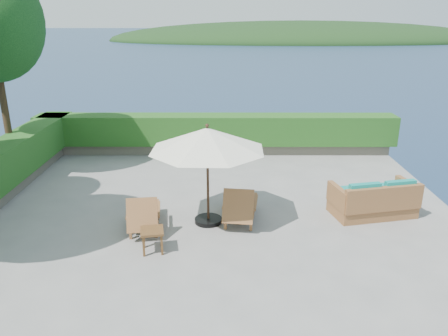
{
  "coord_description": "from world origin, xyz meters",
  "views": [
    {
      "loc": [
        0.33,
        -9.14,
        4.57
      ],
      "look_at": [
        0.3,
        0.8,
        1.1
      ],
      "focal_mm": 35.0,
      "sensor_mm": 36.0,
      "label": 1
    }
  ],
  "objects_px": {
    "lounge_left": "(144,213)",
    "side_table": "(152,234)",
    "wicker_loveseat": "(374,201)",
    "lounge_right": "(240,205)",
    "patio_umbrella": "(207,140)"
  },
  "relations": [
    {
      "from": "lounge_left",
      "to": "side_table",
      "type": "distance_m",
      "value": 1.06
    },
    {
      "from": "side_table",
      "to": "wicker_loveseat",
      "type": "distance_m",
      "value": 5.34
    },
    {
      "from": "lounge_right",
      "to": "patio_umbrella",
      "type": "bearing_deg",
      "value": -166.24
    },
    {
      "from": "wicker_loveseat",
      "to": "patio_umbrella",
      "type": "bearing_deg",
      "value": 173.49
    },
    {
      "from": "patio_umbrella",
      "to": "lounge_right",
      "type": "distance_m",
      "value": 1.76
    },
    {
      "from": "patio_umbrella",
      "to": "lounge_right",
      "type": "relative_size",
      "value": 1.97
    },
    {
      "from": "lounge_left",
      "to": "side_table",
      "type": "relative_size",
      "value": 3.14
    },
    {
      "from": "lounge_right",
      "to": "side_table",
      "type": "distance_m",
      "value": 2.32
    },
    {
      "from": "patio_umbrella",
      "to": "wicker_loveseat",
      "type": "distance_m",
      "value": 4.31
    },
    {
      "from": "side_table",
      "to": "wicker_loveseat",
      "type": "bearing_deg",
      "value": 18.86
    },
    {
      "from": "side_table",
      "to": "wicker_loveseat",
      "type": "relative_size",
      "value": 0.25
    },
    {
      "from": "lounge_left",
      "to": "lounge_right",
      "type": "relative_size",
      "value": 0.96
    },
    {
      "from": "lounge_right",
      "to": "wicker_loveseat",
      "type": "bearing_deg",
      "value": 12.93
    },
    {
      "from": "lounge_right",
      "to": "side_table",
      "type": "xyz_separation_m",
      "value": [
        -1.83,
        -1.42,
        -0.0
      ]
    },
    {
      "from": "lounge_left",
      "to": "side_table",
      "type": "height_order",
      "value": "lounge_left"
    }
  ]
}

